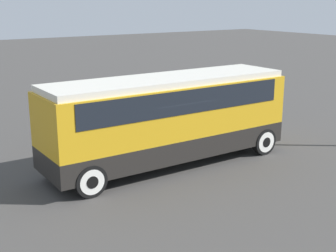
{
  "coord_description": "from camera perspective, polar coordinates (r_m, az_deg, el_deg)",
  "views": [
    {
      "loc": [
        -9.04,
        -13.39,
        5.81
      ],
      "look_at": [
        0.0,
        0.0,
        1.45
      ],
      "focal_mm": 50.0,
      "sensor_mm": 36.0,
      "label": 1
    }
  ],
  "objects": [
    {
      "name": "parked_car_mid",
      "position": [
        21.96,
        -4.2,
        1.57
      ],
      "size": [
        4.6,
        1.96,
        1.36
      ],
      "color": "#2D5638",
      "rests_on": "ground_plane"
    },
    {
      "name": "parked_car_near",
      "position": [
        25.37,
        -4.02,
        3.33
      ],
      "size": [
        4.62,
        1.97,
        1.29
      ],
      "color": "#BCBCC1",
      "rests_on": "ground_plane"
    },
    {
      "name": "tour_bus",
      "position": [
        16.67,
        0.27,
        1.64
      ],
      "size": [
        9.15,
        2.53,
        3.23
      ],
      "color": "black",
      "rests_on": "ground_plane"
    },
    {
      "name": "ground_plane",
      "position": [
        17.17,
        -0.0,
        -4.68
      ],
      "size": [
        120.0,
        120.0,
        0.0
      ],
      "primitive_type": "plane",
      "color": "#423F3D"
    }
  ]
}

